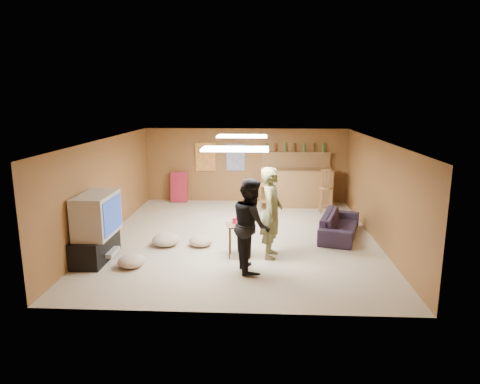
{
  "coord_description": "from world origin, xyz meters",
  "views": [
    {
      "loc": [
        0.47,
        -9.21,
        3.06
      ],
      "look_at": [
        0.0,
        0.2,
        1.0
      ],
      "focal_mm": 32.0,
      "sensor_mm": 36.0,
      "label": 1
    }
  ],
  "objects_px": {
    "person_black": "(251,225)",
    "tray_table": "(240,241)",
    "bar_counter": "(297,187)",
    "person_olive": "(271,213)",
    "tv_body": "(97,215)",
    "sofa": "(340,225)"
  },
  "relations": [
    {
      "from": "person_olive",
      "to": "tray_table",
      "type": "relative_size",
      "value": 2.68
    },
    {
      "from": "person_black",
      "to": "bar_counter",
      "type": "bearing_deg",
      "value": -27.21
    },
    {
      "from": "tv_body",
      "to": "tray_table",
      "type": "bearing_deg",
      "value": 5.8
    },
    {
      "from": "bar_counter",
      "to": "person_olive",
      "type": "relative_size",
      "value": 1.11
    },
    {
      "from": "person_black",
      "to": "tray_table",
      "type": "distance_m",
      "value": 0.85
    },
    {
      "from": "tv_body",
      "to": "person_olive",
      "type": "height_order",
      "value": "person_olive"
    },
    {
      "from": "bar_counter",
      "to": "person_black",
      "type": "xyz_separation_m",
      "value": [
        -1.2,
        -4.8,
        0.3
      ]
    },
    {
      "from": "tv_body",
      "to": "bar_counter",
      "type": "xyz_separation_m",
      "value": [
        4.15,
        4.45,
        -0.35
      ]
    },
    {
      "from": "tv_body",
      "to": "sofa",
      "type": "bearing_deg",
      "value": 18.9
    },
    {
      "from": "person_black",
      "to": "sofa",
      "type": "relative_size",
      "value": 0.93
    },
    {
      "from": "bar_counter",
      "to": "tray_table",
      "type": "xyz_separation_m",
      "value": [
        -1.43,
        -4.17,
        -0.22
      ]
    },
    {
      "from": "tv_body",
      "to": "sofa",
      "type": "relative_size",
      "value": 0.6
    },
    {
      "from": "person_olive",
      "to": "person_black",
      "type": "relative_size",
      "value": 1.06
    },
    {
      "from": "sofa",
      "to": "tray_table",
      "type": "distance_m",
      "value": 2.6
    },
    {
      "from": "sofa",
      "to": "tv_body",
      "type": "bearing_deg",
      "value": 125.46
    },
    {
      "from": "person_olive",
      "to": "tray_table",
      "type": "height_order",
      "value": "person_olive"
    },
    {
      "from": "person_black",
      "to": "tray_table",
      "type": "height_order",
      "value": "person_black"
    },
    {
      "from": "bar_counter",
      "to": "tv_body",
      "type": "bearing_deg",
      "value": -133.0
    },
    {
      "from": "tv_body",
      "to": "sofa",
      "type": "xyz_separation_m",
      "value": [
        4.91,
        1.68,
        -0.63
      ]
    },
    {
      "from": "tv_body",
      "to": "bar_counter",
      "type": "height_order",
      "value": "tv_body"
    },
    {
      "from": "person_black",
      "to": "tv_body",
      "type": "bearing_deg",
      "value": 69.97
    },
    {
      "from": "person_olive",
      "to": "sofa",
      "type": "distance_m",
      "value": 2.18
    }
  ]
}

